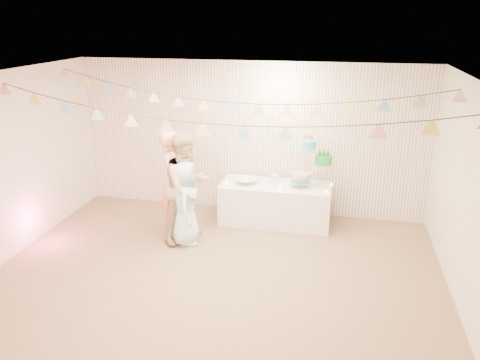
% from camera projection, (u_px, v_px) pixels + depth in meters
% --- Properties ---
extents(floor, '(6.00, 6.00, 0.00)m').
position_uv_depth(floor, '(212.00, 281.00, 6.12)').
color(floor, brown).
rests_on(floor, ground).
extents(ceiling, '(6.00, 6.00, 0.00)m').
position_uv_depth(ceiling, '(208.00, 80.00, 5.25)').
color(ceiling, silver).
rests_on(ceiling, ground).
extents(back_wall, '(6.00, 6.00, 0.00)m').
position_uv_depth(back_wall, '(250.00, 139.00, 7.99)').
color(back_wall, white).
rests_on(back_wall, ground).
extents(front_wall, '(6.00, 6.00, 0.00)m').
position_uv_depth(front_wall, '(117.00, 307.00, 3.38)').
color(front_wall, white).
rests_on(front_wall, ground).
extents(right_wall, '(5.00, 5.00, 0.00)m').
position_uv_depth(right_wall, '(475.00, 209.00, 5.09)').
color(right_wall, white).
rests_on(right_wall, ground).
extents(table, '(1.80, 0.72, 0.68)m').
position_uv_depth(table, '(275.00, 204.00, 7.76)').
color(table, silver).
rests_on(table, floor).
extents(cake_stand, '(0.71, 0.42, 0.80)m').
position_uv_depth(cake_stand, '(311.00, 158.00, 7.43)').
color(cake_stand, silver).
rests_on(cake_stand, table).
extents(cake_bottom, '(0.31, 0.31, 0.15)m').
position_uv_depth(cake_bottom, '(301.00, 177.00, 7.50)').
color(cake_bottom, teal).
rests_on(cake_bottom, cake_stand).
extents(cake_middle, '(0.27, 0.27, 0.22)m').
position_uv_depth(cake_middle, '(323.00, 160.00, 7.49)').
color(cake_middle, '#1F8F26').
rests_on(cake_middle, cake_stand).
extents(cake_top_tier, '(0.25, 0.25, 0.19)m').
position_uv_depth(cake_top_tier, '(308.00, 144.00, 7.33)').
color(cake_top_tier, '#48BCE5').
rests_on(cake_top_tier, cake_stand).
extents(platter, '(0.36, 0.36, 0.02)m').
position_uv_depth(platter, '(247.00, 179.00, 7.67)').
color(platter, white).
rests_on(platter, table).
extents(posy, '(0.14, 0.14, 0.16)m').
position_uv_depth(posy, '(274.00, 174.00, 7.65)').
color(posy, white).
rests_on(posy, table).
extents(person_adult_a, '(0.41, 0.61, 1.66)m').
position_uv_depth(person_adult_a, '(174.00, 182.00, 7.29)').
color(person_adult_a, '#FF9F85').
rests_on(person_adult_a, floor).
extents(person_adult_b, '(0.96, 1.03, 1.70)m').
position_uv_depth(person_adult_b, '(187.00, 188.00, 7.01)').
color(person_adult_b, tan).
rests_on(person_adult_b, floor).
extents(person_child, '(0.56, 0.72, 1.29)m').
position_uv_depth(person_child, '(185.00, 203.00, 6.97)').
color(person_child, '#B4E2FF').
rests_on(person_child, floor).
extents(bunting_back, '(5.60, 1.10, 0.40)m').
position_uv_depth(bunting_back, '(230.00, 89.00, 6.35)').
color(bunting_back, pink).
rests_on(bunting_back, ceiling).
extents(bunting_front, '(5.60, 0.90, 0.36)m').
position_uv_depth(bunting_front, '(203.00, 108.00, 5.16)').
color(bunting_front, '#72A5E5').
rests_on(bunting_front, ceiling).
extents(tealight_0, '(0.04, 0.04, 0.03)m').
position_uv_depth(tealight_0, '(226.00, 183.00, 7.66)').
color(tealight_0, '#FFD88C').
rests_on(tealight_0, table).
extents(tealight_1, '(0.04, 0.04, 0.03)m').
position_uv_depth(tealight_1, '(257.00, 179.00, 7.88)').
color(tealight_1, '#FFD88C').
rests_on(tealight_1, table).
extents(tealight_2, '(0.04, 0.04, 0.03)m').
position_uv_depth(tealight_2, '(280.00, 189.00, 7.42)').
color(tealight_2, '#FFD88C').
rests_on(tealight_2, table).
extents(tealight_3, '(0.04, 0.04, 0.03)m').
position_uv_depth(tealight_3, '(298.00, 181.00, 7.77)').
color(tealight_3, '#FFD88C').
rests_on(tealight_3, table).
extents(tealight_4, '(0.04, 0.04, 0.03)m').
position_uv_depth(tealight_4, '(326.00, 191.00, 7.31)').
color(tealight_4, '#FFD88C').
rests_on(tealight_4, table).
extents(tealight_5, '(0.04, 0.04, 0.03)m').
position_uv_depth(tealight_5, '(332.00, 185.00, 7.60)').
color(tealight_5, '#FFD88C').
rests_on(tealight_5, table).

